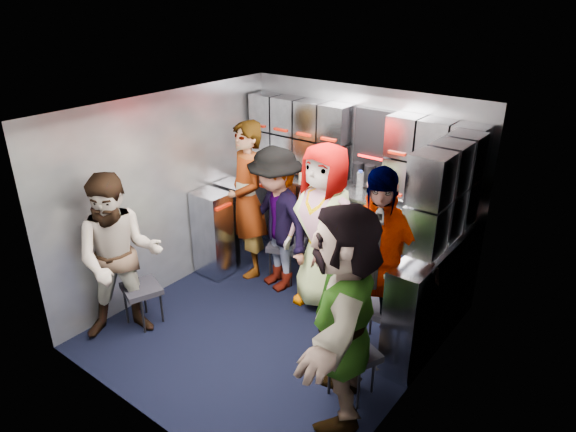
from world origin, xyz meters
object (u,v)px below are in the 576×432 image
Objects in this scene: jump_seat_center at (332,262)px; attendant_arc_d at (374,270)px; attendant_arc_b at (276,220)px; jump_seat_near_left at (142,290)px; attendant_standing at (247,200)px; attendant_arc_e at (343,314)px; attendant_arc_c at (324,228)px; attendant_arc_a at (120,258)px; jump_seat_mid_right at (380,309)px; jump_seat_mid_left at (287,247)px; jump_seat_near_right at (353,355)px.

attendant_arc_d reaches higher than jump_seat_center.
jump_seat_center is at bearing 37.50° from attendant_arc_b.
attendant_arc_b is at bearing 66.11° from jump_seat_near_left.
attendant_arc_e is (1.97, -1.16, -0.01)m from attendant_standing.
attendant_arc_e is at bearing -47.78° from attendant_arc_c.
jump_seat_near_left is at bearing -112.76° from attendant_arc_e.
attendant_arc_a is at bearing -93.77° from attendant_arc_b.
attendant_arc_c reaches higher than jump_seat_mid_right.
attendant_standing is (-0.46, -0.12, 0.48)m from jump_seat_mid_left.
jump_seat_mid_left reaches higher than jump_seat_near_right.
attendant_arc_b is 0.91× the size of attendant_arc_e.
attendant_standing is at bearing 153.48° from jump_seat_near_right.
jump_seat_center is 1.68m from attendant_arc_e.
attendant_arc_a is 0.92× the size of attendant_arc_e.
attendant_arc_d reaches higher than attendant_arc_a.
attendant_arc_c reaches higher than attendant_arc_a.
attendant_arc_d is at bearing 23.77° from jump_seat_near_left.
jump_seat_mid_left is 2.04m from attendant_arc_e.
jump_seat_mid_left is 1.11× the size of jump_seat_center.
attendant_arc_b reaches higher than jump_seat_near_left.
attendant_arc_a is 1.01× the size of attendant_arc_b.
attendant_arc_a reaches higher than attendant_arc_b.
attendant_standing is at bearing 84.55° from jump_seat_near_left.
jump_seat_mid_left is 1.47m from jump_seat_mid_right.
jump_seat_mid_right reaches higher than jump_seat_center.
attendant_arc_b is 0.92× the size of attendant_arc_c.
attendant_arc_d is at bearing 13.55° from attendant_standing.
jump_seat_center is 1.47m from jump_seat_near_right.
jump_seat_near_right is (0.11, -0.65, -0.03)m from jump_seat_mid_right.
jump_seat_mid_left reaches higher than jump_seat_near_left.
jump_seat_center is 2.12m from attendant_arc_a.
jump_seat_near_right is 0.30× the size of attendant_arc_b.
jump_seat_center is 0.50m from attendant_arc_c.
attendant_arc_a is at bearing -175.81° from attendant_arc_d.
attendant_arc_d is at bearing -0.39° from attendant_arc_b.
jump_seat_near_left is 1.93m from jump_seat_center.
jump_seat_near_left is 0.25× the size of attendant_arc_e.
jump_seat_near_left is at bearing -169.05° from jump_seat_near_right.
attendant_standing reaches higher than attendant_arc_c.
attendant_arc_a reaches higher than jump_seat_mid_right.
attendant_arc_e reaches higher than jump_seat_near_right.
attendant_arc_e is at bearing -40.33° from jump_seat_mid_left.
attendant_standing is at bearing -165.08° from jump_seat_mid_left.
jump_seat_mid_left is at bearing 168.29° from attendant_arc_c.
jump_seat_mid_right is at bearing -18.48° from attendant_arc_a.
attendant_arc_d is (1.86, -0.51, 0.02)m from attendant_standing.
attendant_arc_e is (2.10, 0.23, 0.50)m from jump_seat_near_left.
attendant_arc_c is (0.58, 0.03, 0.07)m from attendant_arc_b.
jump_seat_mid_left is at bearing 68.69° from jump_seat_near_left.
jump_seat_mid_left is 1.83m from attendant_arc_a.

